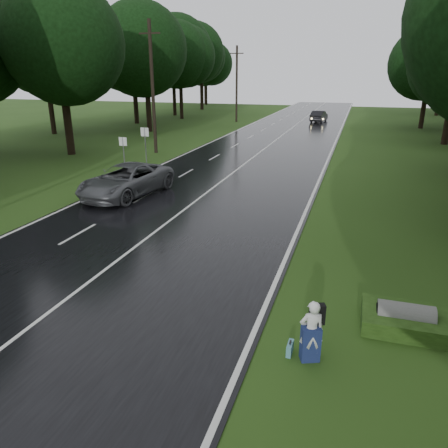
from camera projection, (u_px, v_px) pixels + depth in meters
The scene contains 17 objects.
ground at pixel (116, 263), 15.24m from camera, with size 160.00×160.00×0.00m, color #274614.
road at pixel (251, 160), 33.19m from camera, with size 12.00×140.00×0.04m, color black.
lane_center at pixel (251, 159), 33.18m from camera, with size 0.12×140.00×0.01m, color silver.
grey_car at pixel (126, 180), 23.24m from camera, with size 2.81×6.09×1.69m, color #4C4E52.
far_car at pixel (319, 116), 58.29m from camera, with size 1.59×4.55×1.50m, color black.
hitchhiker at pixel (312, 333), 9.89m from camera, with size 0.67×0.65×1.57m.
suitcase at pixel (290, 348), 10.28m from camera, with size 0.12×0.41×0.29m, color teal.
culvert at pixel (403, 327), 11.38m from camera, with size 0.72×0.72×1.43m, color slate.
utility_pole_mid at pixel (156, 153), 36.20m from camera, with size 1.80×0.28×10.40m, color black, non-canonical shape.
utility_pole_far at pixel (236, 122), 58.72m from camera, with size 1.80×0.28×9.83m, color black, non-canonical shape.
road_sign_a at pixel (125, 172), 29.15m from camera, with size 0.57×0.10×2.38m, color white, non-canonical shape.
road_sign_b at pixel (147, 163), 31.99m from camera, with size 0.63×0.10×2.64m, color white, non-canonical shape.
tree_left_d at pixel (72, 154), 35.48m from camera, with size 9.70×9.70×15.15m, color black, non-canonical shape.
tree_left_e at pixel (150, 131), 49.31m from camera, with size 9.63×9.63×15.04m, color black, non-canonical shape.
tree_left_f at pixel (182, 119), 62.76m from camera, with size 10.28×10.28×16.07m, color black, non-canonical shape.
tree_right_e at pixel (444, 144), 40.39m from camera, with size 8.13×8.13×12.70m, color black, non-canonical shape.
tree_right_f at pixel (420, 128), 51.90m from camera, with size 8.29×8.29×12.95m, color black, non-canonical shape.
Camera 1 is at (7.89, -12.05, 6.47)m, focal length 33.93 mm.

